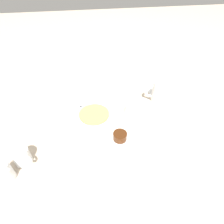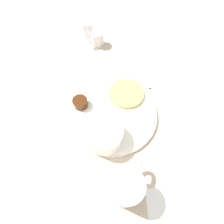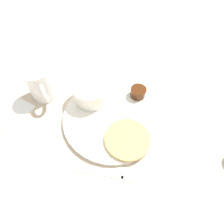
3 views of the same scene
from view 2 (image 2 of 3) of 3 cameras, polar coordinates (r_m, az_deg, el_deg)
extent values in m
plane|color=#C6B299|center=(0.55, 0.19, -0.72)|extent=(4.00, 4.00, 0.00)
cylinder|color=white|center=(0.55, 0.19, -0.42)|extent=(0.28, 0.28, 0.01)
cylinder|color=tan|center=(0.58, 4.73, 6.08)|extent=(0.12, 0.12, 0.01)
cylinder|color=white|center=(0.48, -2.59, -7.39)|extent=(0.10, 0.10, 0.05)
cylinder|color=white|center=(0.46, -2.70, -6.33)|extent=(0.09, 0.09, 0.01)
cylinder|color=#47230F|center=(0.56, -10.31, 3.05)|extent=(0.05, 0.05, 0.03)
cylinder|color=white|center=(0.49, -5.03, -9.32)|extent=(0.04, 0.04, 0.03)
sphere|color=white|center=(0.47, -5.19, -8.56)|extent=(0.02, 0.02, 0.02)
cylinder|color=white|center=(0.44, 4.52, -23.53)|extent=(0.08, 0.08, 0.10)
torus|color=white|center=(0.44, 7.54, -18.99)|extent=(0.06, 0.03, 0.06)
cylinder|color=white|center=(0.76, -4.75, 22.75)|extent=(0.05, 0.05, 0.05)
torus|color=white|center=(0.74, -6.44, 22.02)|extent=(0.03, 0.02, 0.03)
cone|color=white|center=(0.75, -3.47, 24.82)|extent=(0.02, 0.02, 0.01)
cylinder|color=white|center=(0.79, -7.99, 24.86)|extent=(0.04, 0.04, 0.07)
torus|color=white|center=(0.80, -6.92, 25.82)|extent=(0.03, 0.02, 0.04)
cone|color=white|center=(0.77, -9.24, 25.86)|extent=(0.01, 0.01, 0.01)
cube|color=silver|center=(0.60, 14.81, 3.68)|extent=(0.10, 0.07, 0.00)
cube|color=silver|center=(0.63, 11.62, 8.74)|extent=(0.04, 0.04, 0.00)
cube|color=white|center=(0.50, 18.53, -30.35)|extent=(0.16, 0.13, 0.00)
camera|label=1|loc=(0.65, -60.59, 38.30)|focal=28.00mm
camera|label=3|loc=(0.47, 42.01, 42.44)|focal=28.00mm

